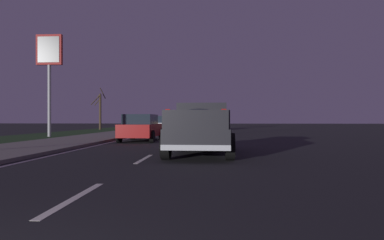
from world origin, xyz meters
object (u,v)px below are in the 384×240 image
sedan_red (141,127)px  sedan_green (181,123)px  sedan_white (165,125)px  gas_price_sign (49,60)px  pickup_truck (201,127)px  bare_tree_far (100,110)px  sedan_tan (208,123)px

sedan_red → sedan_green: size_ratio=0.99×
sedan_red → sedan_green: (22.87, -0.11, 0.00)m
sedan_red → sedan_white: bearing=-0.6°
sedan_red → gas_price_sign: bearing=60.2°
pickup_truck → bare_tree_far: (28.10, 13.44, 1.42)m
sedan_red → sedan_white: size_ratio=1.00×
sedan_red → bare_tree_far: size_ratio=0.86×
gas_price_sign → bare_tree_far: 17.05m
pickup_truck → sedan_tan: (27.51, 0.17, -0.20)m
pickup_truck → sedan_white: (16.07, 3.64, -0.20)m
gas_price_sign → sedan_tan: bearing=-35.2°
sedan_red → sedan_green: same height
sedan_tan → gas_price_sign: size_ratio=0.60×
gas_price_sign → bare_tree_far: bearing=6.7°
gas_price_sign → pickup_truck: bearing=-135.0°
sedan_white → sedan_green: bearing=-0.1°
sedan_tan → sedan_green: bearing=55.5°
sedan_red → sedan_white: (9.04, -0.09, 0.00)m
bare_tree_far → pickup_truck: bearing=-154.4°
sedan_red → gas_price_sign: gas_price_sign is taller
sedan_red → sedan_white: same height
sedan_green → sedan_white: bearing=179.9°
sedan_green → sedan_red: bearing=179.7°
sedan_red → sedan_white: 9.04m
sedan_red → sedan_tan: 20.80m
sedan_red → bare_tree_far: bearing=24.7°
gas_price_sign → sedan_green: bearing=-23.1°
sedan_green → bare_tree_far: 10.11m
sedan_tan → sedan_white: bearing=163.1°
sedan_red → sedan_green: 22.87m
sedan_white → bare_tree_far: (12.03, 9.80, 1.62)m
gas_price_sign → sedan_red: bearing=-119.8°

